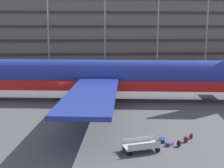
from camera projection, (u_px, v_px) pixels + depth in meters
ground_plane at (69, 101)px, 37.48m from camera, size 600.00×600.00×0.00m
terminal_structure at (75, 27)px, 89.25m from camera, size 125.56×14.40×18.57m
airliner at (96, 77)px, 37.50m from camera, size 43.78×35.67×10.55m
light_mast_center_left at (47, 6)px, 76.64m from camera, size 1.80×0.50×25.12m
light_mast_center_right at (105, 16)px, 78.46m from camera, size 1.80×0.50×20.64m
light_mast_right at (158, 10)px, 79.56m from camera, size 1.80×0.50×23.63m
light_mast_far_right at (208, 18)px, 81.21m from camera, size 1.80×0.50×19.81m
suitcase_purple at (170, 144)px, 23.10m from camera, size 0.70×0.70×0.26m
suitcase_silver at (162, 140)px, 23.82m from camera, size 0.55×0.81×0.26m
backpack_teal at (191, 136)px, 24.52m from camera, size 0.37×0.39×0.48m
backpack_upright at (186, 139)px, 23.73m from camera, size 0.45×0.44×0.50m
backpack_red at (179, 144)px, 22.85m from camera, size 0.33×0.42×0.52m
baggage_cart at (141, 146)px, 21.94m from camera, size 3.37×1.79×0.82m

